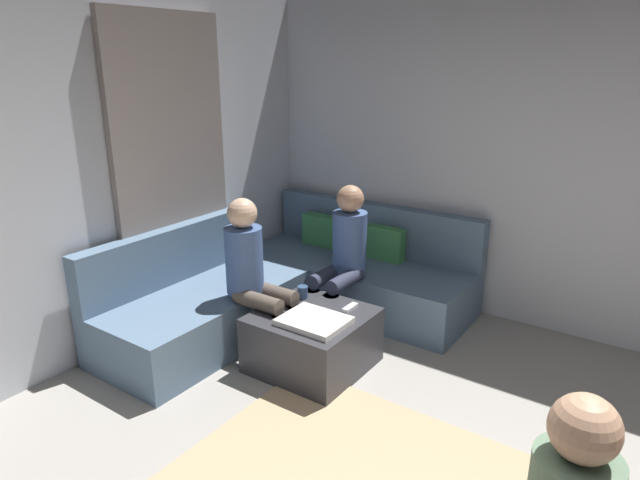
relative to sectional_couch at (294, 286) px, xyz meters
name	(u,v)px	position (x,y,z in m)	size (l,w,h in m)	color
wall_back	(598,171)	(2.08, 1.06, 1.07)	(6.00, 0.12, 2.70)	silver
curtain_panel	(173,176)	(-0.76, -0.58, 0.97)	(0.06, 1.10, 2.50)	gray
sectional_couch	(294,286)	(0.00, 0.00, 0.00)	(2.10, 2.55, 0.87)	slate
ottoman	(313,340)	(0.62, -0.59, -0.07)	(0.76, 0.76, 0.42)	#333338
folded_blanket	(314,321)	(0.72, -0.71, 0.16)	(0.44, 0.36, 0.04)	white
coffee_mug	(303,292)	(0.40, -0.41, 0.19)	(0.08, 0.08, 0.10)	#334C72
game_remote	(350,307)	(0.80, -0.37, 0.15)	(0.05, 0.15, 0.02)	white
person_on_couch_back	(343,253)	(0.47, 0.06, 0.38)	(0.30, 0.60, 1.20)	#2D3347
person_on_couch_side	(255,272)	(0.15, -0.66, 0.38)	(0.60, 0.30, 1.20)	brown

